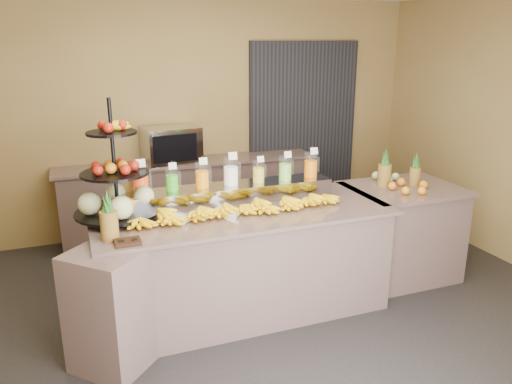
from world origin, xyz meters
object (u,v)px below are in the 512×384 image
banana_heap (242,206)px  right_fruit_pile (403,181)px  condiment_caddy (128,242)px  pitcher_tray (231,193)px  oven_warmer (171,145)px  fruit_stand (123,189)px

banana_heap → right_fruit_pile: (1.70, 0.14, 0.00)m
right_fruit_pile → condiment_caddy: bearing=-169.9°
banana_heap → pitcher_tray: bearing=86.9°
condiment_caddy → right_fruit_pile: right_fruit_pile is taller
oven_warmer → fruit_stand: bearing=-119.0°
right_fruit_pile → pitcher_tray: bearing=173.3°
pitcher_tray → condiment_caddy: 1.19m
banana_heap → oven_warmer: bearing=94.8°
condiment_caddy → oven_warmer: (0.80, 2.34, 0.20)m
banana_heap → right_fruit_pile: bearing=4.8°
condiment_caddy → pitcher_tray: bearing=34.2°
oven_warmer → pitcher_tray: bearing=-89.6°
banana_heap → condiment_caddy: bearing=-161.1°
pitcher_tray → oven_warmer: (-0.19, 1.67, 0.13)m
pitcher_tray → fruit_stand: (-0.94, -0.10, 0.17)m
oven_warmer → right_fruit_pile: bearing=-50.9°
fruit_stand → condiment_caddy: size_ratio=5.32×
condiment_caddy → right_fruit_pile: (2.67, 0.47, 0.05)m
banana_heap → fruit_stand: 0.97m
pitcher_tray → banana_heap: size_ratio=1.01×
fruit_stand → condiment_caddy: (-0.05, -0.58, -0.23)m
pitcher_tray → oven_warmer: oven_warmer is taller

